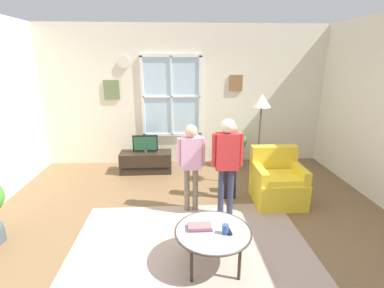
% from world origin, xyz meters
% --- Properties ---
extents(ground_plane, '(6.62, 6.07, 0.02)m').
position_xyz_m(ground_plane, '(0.00, 0.00, -0.01)').
color(ground_plane, brown).
extents(back_wall, '(6.02, 0.17, 2.94)m').
position_xyz_m(back_wall, '(-0.01, 2.79, 1.47)').
color(back_wall, silver).
rests_on(back_wall, ground_plane).
extents(area_rug, '(2.96, 1.85, 0.01)m').
position_xyz_m(area_rug, '(-0.04, -0.25, 0.00)').
color(area_rug, tan).
rests_on(area_rug, ground_plane).
extents(tv_stand, '(1.03, 0.44, 0.42)m').
position_xyz_m(tv_stand, '(-0.82, 2.16, 0.21)').
color(tv_stand, '#2D2319').
rests_on(tv_stand, ground_plane).
extents(television, '(0.50, 0.08, 0.35)m').
position_xyz_m(television, '(-0.82, 2.16, 0.61)').
color(television, '#4C4C4C').
rests_on(television, tv_stand).
extents(armchair, '(0.76, 0.74, 0.87)m').
position_xyz_m(armchair, '(1.43, 0.76, 0.33)').
color(armchair, yellow).
rests_on(armchair, ground_plane).
extents(coffee_table, '(0.85, 0.85, 0.44)m').
position_xyz_m(coffee_table, '(0.19, -0.68, 0.42)').
color(coffee_table, '#99B2B7').
rests_on(coffee_table, ground_plane).
extents(book_stack, '(0.28, 0.15, 0.04)m').
position_xyz_m(book_stack, '(0.05, -0.63, 0.46)').
color(book_stack, '#794761').
rests_on(book_stack, coffee_table).
extents(cup, '(0.07, 0.07, 0.11)m').
position_xyz_m(cup, '(0.31, -0.74, 0.49)').
color(cup, '#334C8C').
rests_on(cup, coffee_table).
extents(remote_near_books, '(0.06, 0.14, 0.02)m').
position_xyz_m(remote_near_books, '(0.36, -0.71, 0.45)').
color(remote_near_books, black).
rests_on(remote_near_books, coffee_table).
extents(person_pink_shirt, '(0.41, 0.18, 1.35)m').
position_xyz_m(person_pink_shirt, '(0.02, 0.55, 0.85)').
color(person_pink_shirt, '#726656').
rests_on(person_pink_shirt, ground_plane).
extents(person_red_shirt, '(0.44, 0.20, 1.47)m').
position_xyz_m(person_red_shirt, '(0.51, 0.36, 0.92)').
color(person_red_shirt, '#333851').
rests_on(person_red_shirt, ground_plane).
extents(person_black_shirt, '(0.39, 0.18, 1.28)m').
position_xyz_m(person_black_shirt, '(0.68, 0.89, 0.80)').
color(person_black_shirt, black).
rests_on(person_black_shirt, ground_plane).
extents(potted_plant_by_window, '(0.41, 0.41, 0.78)m').
position_xyz_m(potted_plant_by_window, '(1.09, 2.35, 0.50)').
color(potted_plant_by_window, silver).
rests_on(potted_plant_by_window, ground_plane).
extents(floor_lamp, '(0.32, 0.32, 1.67)m').
position_xyz_m(floor_lamp, '(1.27, 1.40, 1.40)').
color(floor_lamp, black).
rests_on(floor_lamp, ground_plane).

